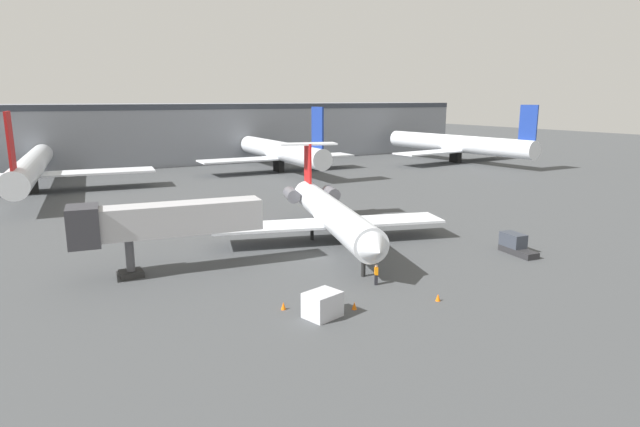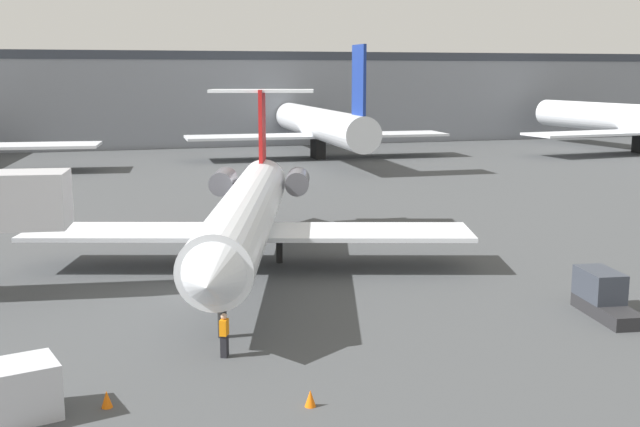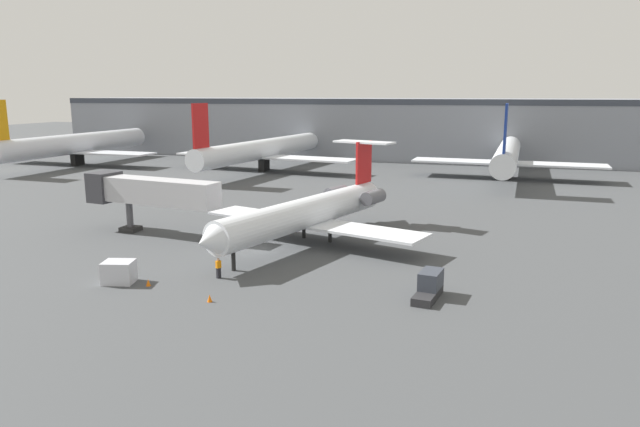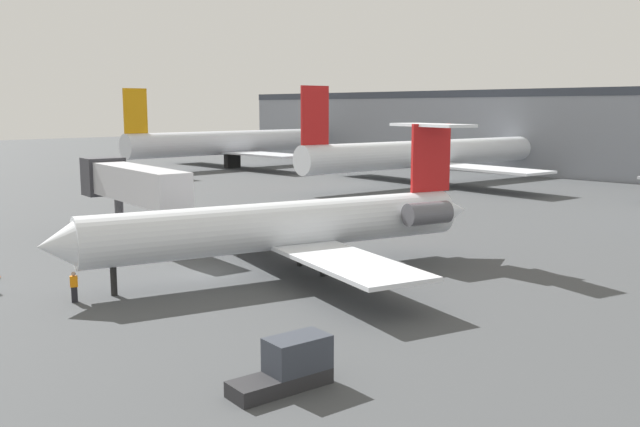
# 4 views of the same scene
# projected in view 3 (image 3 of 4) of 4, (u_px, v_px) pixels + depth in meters

# --- Properties ---
(ground_plane) EXTENTS (400.00, 400.00, 0.10)m
(ground_plane) POSITION_uv_depth(u_px,v_px,m) (267.00, 252.00, 54.53)
(ground_plane) COLOR #424447
(regional_jet) EXTENTS (24.22, 28.58, 9.35)m
(regional_jet) POSITION_uv_depth(u_px,v_px,m) (310.00, 211.00, 57.16)
(regional_jet) COLOR silver
(regional_jet) RESTS_ON ground_plane
(jet_bridge) EXTENTS (15.81, 5.01, 6.23)m
(jet_bridge) POSITION_uv_depth(u_px,v_px,m) (144.00, 191.00, 60.69)
(jet_bridge) COLOR #ADADB2
(jet_bridge) RESTS_ON ground_plane
(ground_crew_marshaller) EXTENTS (0.41, 0.47, 1.69)m
(ground_crew_marshaller) POSITION_uv_depth(u_px,v_px,m) (218.00, 268.00, 46.55)
(ground_crew_marshaller) COLOR black
(ground_crew_marshaller) RESTS_ON ground_plane
(baggage_tug_lead) EXTENTS (1.92, 4.15, 1.90)m
(baggage_tug_lead) POSITION_uv_depth(u_px,v_px,m) (429.00, 286.00, 42.18)
(baggage_tug_lead) COLOR #262628
(baggage_tug_lead) RESTS_ON ground_plane
(cargo_container_uld) EXTENTS (2.70, 2.38, 1.75)m
(cargo_container_uld) POSITION_uv_depth(u_px,v_px,m) (119.00, 272.00, 45.38)
(cargo_container_uld) COLOR silver
(cargo_container_uld) RESTS_ON ground_plane
(traffic_cone_near) EXTENTS (0.36, 0.36, 0.55)m
(traffic_cone_near) POSITION_uv_depth(u_px,v_px,m) (148.00, 282.00, 44.76)
(traffic_cone_near) COLOR orange
(traffic_cone_near) RESTS_ON ground_plane
(traffic_cone_mid) EXTENTS (0.36, 0.36, 0.55)m
(traffic_cone_mid) POSITION_uv_depth(u_px,v_px,m) (210.00, 298.00, 41.33)
(traffic_cone_mid) COLOR orange
(traffic_cone_mid) RESTS_ON ground_plane
(traffic_cone_far) EXTENTS (0.36, 0.36, 0.55)m
(traffic_cone_far) POSITION_uv_depth(u_px,v_px,m) (120.00, 268.00, 48.32)
(traffic_cone_far) COLOR orange
(traffic_cone_far) RESTS_ON ground_plane
(terminal_building) EXTENTS (165.67, 24.83, 13.38)m
(terminal_building) POSITION_uv_depth(u_px,v_px,m) (408.00, 128.00, 133.43)
(terminal_building) COLOR gray
(terminal_building) RESTS_ON ground_plane
(parked_airliner_west_end) EXTENTS (34.53, 41.03, 13.48)m
(parked_airliner_west_end) POSITION_uv_depth(u_px,v_px,m) (75.00, 144.00, 118.48)
(parked_airliner_west_end) COLOR silver
(parked_airliner_west_end) RESTS_ON ground_plane
(parked_airliner_west_mid) EXTENTS (37.00, 43.62, 13.06)m
(parked_airliner_west_mid) POSITION_uv_depth(u_px,v_px,m) (263.00, 150.00, 109.58)
(parked_airliner_west_mid) COLOR silver
(parked_airliner_west_mid) RESTS_ON ground_plane
(parked_airliner_centre) EXTENTS (32.39, 38.42, 13.17)m
(parked_airliner_centre) POSITION_uv_depth(u_px,v_px,m) (507.00, 155.00, 99.48)
(parked_airliner_centre) COLOR silver
(parked_airliner_centre) RESTS_ON ground_plane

